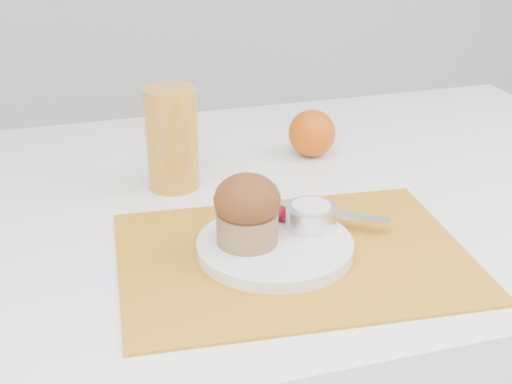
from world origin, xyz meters
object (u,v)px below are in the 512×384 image
object	(u,v)px
orange	(312,133)
plate	(275,247)
muffin	(247,210)
juice_glass	(172,139)

from	to	relation	value
orange	plate	bearing A→B (deg)	-118.61
orange	muffin	world-z (taller)	muffin
plate	orange	size ratio (longest dim) A/B	2.49
plate	juice_glass	distance (m)	0.26
plate	orange	bearing A→B (deg)	61.39
plate	juice_glass	xyz separation A→B (m)	(-0.08, 0.24, 0.06)
orange	juice_glass	size ratio (longest dim) A/B	0.51
orange	juice_glass	distance (m)	0.25
plate	juice_glass	world-z (taller)	juice_glass
plate	orange	xyz separation A→B (m)	(0.16, 0.30, 0.03)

